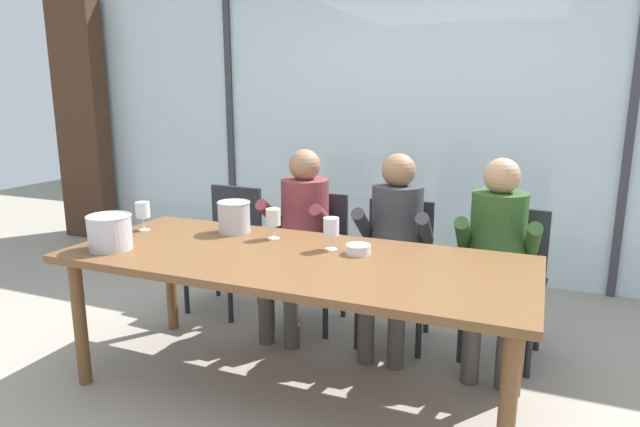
# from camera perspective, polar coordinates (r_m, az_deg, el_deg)

# --- Properties ---
(ground) EXTENTS (14.00, 14.00, 0.00)m
(ground) POSITION_cam_1_polar(r_m,az_deg,el_deg) (3.95, 3.69, -10.91)
(ground) COLOR #9E9384
(window_glass_panel) EXTENTS (7.59, 0.03, 2.60)m
(window_glass_panel) POSITION_cam_1_polar(r_m,az_deg,el_deg) (4.80, 8.72, 9.22)
(window_glass_panel) COLOR silver
(window_glass_panel) RESTS_ON ground
(window_mullion_left) EXTENTS (0.06, 0.06, 2.60)m
(window_mullion_left) POSITION_cam_1_polar(r_m,az_deg,el_deg) (5.45, -9.29, 9.60)
(window_mullion_left) COLOR #38383D
(window_mullion_left) RESTS_ON ground
(window_mullion_right) EXTENTS (0.06, 0.06, 2.60)m
(window_mullion_right) POSITION_cam_1_polar(r_m,az_deg,el_deg) (4.67, 29.62, 7.64)
(window_mullion_right) COLOR #38383D
(window_mullion_right) RESTS_ON ground
(hillside_vineyard) EXTENTS (13.59, 2.40, 2.14)m
(hillside_vineyard) POSITION_cam_1_polar(r_m,az_deg,el_deg) (8.51, 14.91, 8.84)
(hillside_vineyard) COLOR #568942
(hillside_vineyard) RESTS_ON ground
(curtain_heavy_drape) EXTENTS (0.56, 0.20, 2.60)m
(curtain_heavy_drape) POSITION_cam_1_polar(r_m,az_deg,el_deg) (6.42, -23.56, 9.17)
(curtain_heavy_drape) COLOR #472D1E
(curtain_heavy_drape) RESTS_ON ground
(dining_table) EXTENTS (2.39, 0.98, 0.75)m
(dining_table) POSITION_cam_1_polar(r_m,az_deg,el_deg) (2.83, -2.73, -5.76)
(dining_table) COLOR brown
(dining_table) RESTS_ON ground
(chair_near_curtain) EXTENTS (0.46, 0.46, 0.88)m
(chair_near_curtain) POSITION_cam_1_polar(r_m,az_deg,el_deg) (4.09, -9.44, -2.51)
(chair_near_curtain) COLOR #232328
(chair_near_curtain) RESTS_ON ground
(chair_left_of_center) EXTENTS (0.46, 0.46, 0.88)m
(chair_left_of_center) POSITION_cam_1_polar(r_m,az_deg,el_deg) (3.79, -0.70, -3.58)
(chair_left_of_center) COLOR #232328
(chair_left_of_center) RESTS_ON ground
(chair_center) EXTENTS (0.47, 0.47, 0.88)m
(chair_center) POSITION_cam_1_polar(r_m,az_deg,el_deg) (3.57, 8.06, -4.74)
(chair_center) COLOR #232328
(chair_center) RESTS_ON ground
(chair_right_of_center) EXTENTS (0.48, 0.48, 0.88)m
(chair_right_of_center) POSITION_cam_1_polar(r_m,az_deg,el_deg) (3.51, 18.93, -5.62)
(chair_right_of_center) COLOR #232328
(chair_right_of_center) RESTS_ON ground
(person_maroon_top) EXTENTS (0.46, 0.61, 1.20)m
(person_maroon_top) POSITION_cam_1_polar(r_m,az_deg,el_deg) (3.62, -2.08, -1.51)
(person_maroon_top) COLOR brown
(person_maroon_top) RESTS_ON ground
(person_charcoal_jacket) EXTENTS (0.48, 0.63, 1.20)m
(person_charcoal_jacket) POSITION_cam_1_polar(r_m,az_deg,el_deg) (3.41, 7.74, -2.51)
(person_charcoal_jacket) COLOR #38383D
(person_charcoal_jacket) RESTS_ON ground
(person_olive_shirt) EXTENTS (0.48, 0.62, 1.20)m
(person_olive_shirt) POSITION_cam_1_polar(r_m,az_deg,el_deg) (3.32, 17.91, -3.47)
(person_olive_shirt) COLOR #2D5123
(person_olive_shirt) RESTS_ON ground
(ice_bucket_primary) EXTENTS (0.23, 0.23, 0.19)m
(ice_bucket_primary) POSITION_cam_1_polar(r_m,az_deg,el_deg) (3.11, -21.05, -1.77)
(ice_bucket_primary) COLOR #B7B7BC
(ice_bucket_primary) RESTS_ON dining_table
(ice_bucket_secondary) EXTENTS (0.20, 0.20, 0.19)m
(ice_bucket_secondary) POSITION_cam_1_polar(r_m,az_deg,el_deg) (3.29, -8.94, -0.30)
(ice_bucket_secondary) COLOR #B7B7BC
(ice_bucket_secondary) RESTS_ON dining_table
(tasting_bowl) EXTENTS (0.13, 0.13, 0.05)m
(tasting_bowl) POSITION_cam_1_polar(r_m,az_deg,el_deg) (2.84, 4.00, -3.74)
(tasting_bowl) COLOR silver
(tasting_bowl) RESTS_ON dining_table
(wine_glass_by_left_taster) EXTENTS (0.08, 0.08, 0.17)m
(wine_glass_by_left_taster) POSITION_cam_1_polar(r_m,az_deg,el_deg) (3.46, -17.97, 0.24)
(wine_glass_by_left_taster) COLOR silver
(wine_glass_by_left_taster) RESTS_ON dining_table
(wine_glass_near_bucket) EXTENTS (0.08, 0.08, 0.17)m
(wine_glass_near_bucket) POSITION_cam_1_polar(r_m,az_deg,el_deg) (3.12, -4.90, -0.52)
(wine_glass_near_bucket) COLOR silver
(wine_glass_near_bucket) RESTS_ON dining_table
(wine_glass_center_pour) EXTENTS (0.08, 0.08, 0.17)m
(wine_glass_center_pour) POSITION_cam_1_polar(r_m,az_deg,el_deg) (2.89, 1.17, -1.45)
(wine_glass_center_pour) COLOR silver
(wine_glass_center_pour) RESTS_ON dining_table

